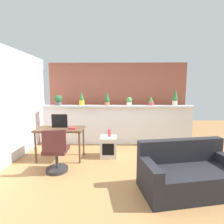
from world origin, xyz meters
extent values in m
plane|color=#9E7042|center=(0.00, 0.00, 0.00)|extent=(12.00, 12.00, 0.00)
cube|color=silver|center=(0.00, 2.00, 0.57)|extent=(4.44, 0.16, 1.14)
cube|color=silver|center=(0.00, 1.96, 1.16)|extent=(4.44, 0.30, 0.04)
cube|color=#9E5442|center=(0.00, 2.60, 1.25)|extent=(4.44, 0.10, 2.50)
cube|color=silver|center=(-2.47, 0.40, 1.30)|extent=(0.12, 4.40, 2.60)
cylinder|color=#4C4C51|center=(-1.75, 1.95, 1.24)|extent=(0.19, 0.19, 0.11)
sphere|color=#235B2D|center=(-1.75, 1.95, 1.38)|extent=(0.23, 0.23, 0.23)
cylinder|color=gold|center=(-1.06, 1.98, 1.26)|extent=(0.15, 0.15, 0.15)
sphere|color=#2D7033|center=(-1.06, 1.98, 1.37)|extent=(0.13, 0.13, 0.13)
cone|color=#2D7033|center=(-1.06, 1.98, 1.50)|extent=(0.11, 0.11, 0.21)
cylinder|color=#C66B42|center=(-0.30, 1.94, 1.24)|extent=(0.14, 0.14, 0.10)
sphere|color=#235B2D|center=(-0.30, 1.94, 1.34)|extent=(0.16, 0.16, 0.16)
cone|color=#235B2D|center=(-0.30, 1.94, 1.48)|extent=(0.14, 0.14, 0.22)
cylinder|color=silver|center=(0.34, 1.98, 1.23)|extent=(0.15, 0.15, 0.09)
sphere|color=#4C9347|center=(0.34, 1.98, 1.34)|extent=(0.17, 0.17, 0.17)
cylinder|color=#B7474C|center=(0.99, 1.98, 1.24)|extent=(0.16, 0.16, 0.11)
cone|color=#3D843D|center=(0.99, 1.98, 1.37)|extent=(0.13, 0.13, 0.16)
cylinder|color=silver|center=(1.69, 1.98, 1.26)|extent=(0.14, 0.14, 0.14)
sphere|color=#2D7033|center=(1.69, 1.98, 1.37)|extent=(0.16, 0.16, 0.16)
cone|color=#2D7033|center=(1.69, 1.98, 1.55)|extent=(0.13, 0.13, 0.29)
cylinder|color=brown|center=(-1.87, 0.59, 0.35)|extent=(0.04, 0.04, 0.71)
cylinder|color=brown|center=(-0.87, 0.59, 0.35)|extent=(0.04, 0.04, 0.71)
cylinder|color=brown|center=(-1.87, 1.09, 0.35)|extent=(0.04, 0.04, 0.71)
cylinder|color=brown|center=(-0.87, 1.09, 0.35)|extent=(0.04, 0.04, 0.71)
cube|color=brown|center=(-1.37, 0.84, 0.73)|extent=(1.10, 0.60, 0.04)
cube|color=black|center=(-1.40, 0.92, 0.91)|extent=(0.37, 0.04, 0.32)
cylinder|color=#262628|center=(-1.26, 0.19, 0.04)|extent=(0.44, 0.44, 0.07)
cylinder|color=#333333|center=(-1.26, 0.19, 0.24)|extent=(0.06, 0.06, 0.34)
cube|color=#4C2323|center=(-1.26, 0.19, 0.45)|extent=(0.44, 0.44, 0.08)
cube|color=#4C2323|center=(-1.22, 0.00, 0.70)|extent=(0.45, 0.15, 0.42)
cube|color=silver|center=(-0.23, 0.99, 0.25)|extent=(0.40, 0.40, 0.50)
cube|color=black|center=(-0.23, 0.80, 0.25)|extent=(0.28, 0.04, 0.28)
cylinder|color=#CC3D47|center=(-0.21, 1.03, 0.59)|extent=(0.08, 0.08, 0.18)
cube|color=#B22D33|center=(-1.06, 0.76, 0.77)|extent=(0.15, 0.14, 0.04)
cube|color=black|center=(1.15, -0.48, 0.20)|extent=(1.67, 1.03, 0.40)
cube|color=black|center=(1.09, -0.19, 0.60)|extent=(1.56, 0.44, 0.40)
cube|color=black|center=(0.46, -0.61, 0.48)|extent=(0.30, 0.78, 0.16)
camera|label=1|loc=(-0.07, -3.17, 1.69)|focal=27.98mm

